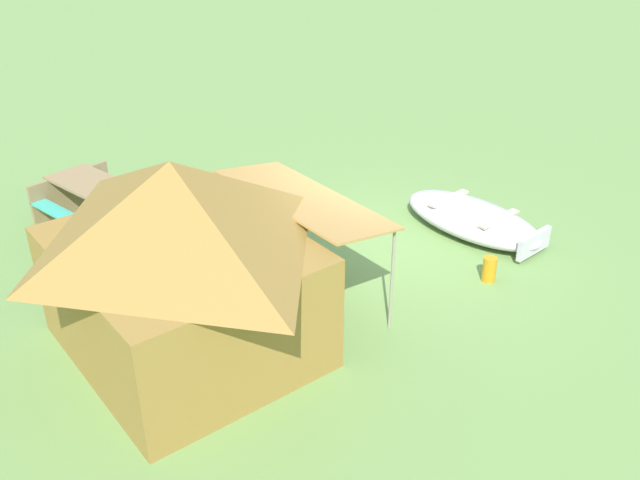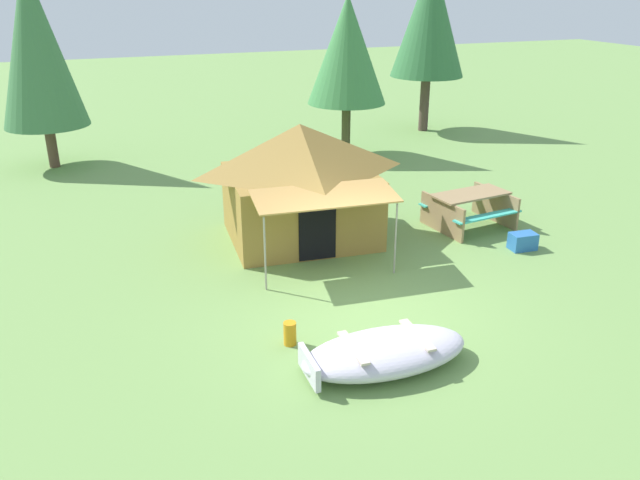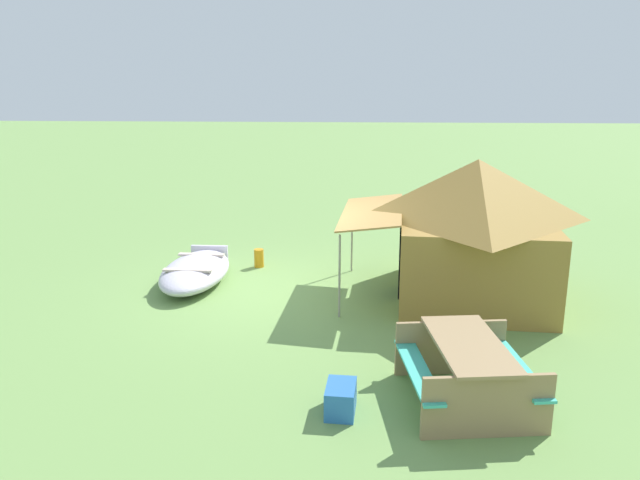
% 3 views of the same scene
% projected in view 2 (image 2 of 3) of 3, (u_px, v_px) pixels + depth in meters
% --- Properties ---
extents(ground_plane, '(80.00, 80.00, 0.00)m').
position_uv_depth(ground_plane, '(365.00, 310.00, 10.93)').
color(ground_plane, '#6F964E').
extents(beached_rowboat, '(2.56, 1.25, 0.47)m').
position_uv_depth(beached_rowboat, '(384.00, 352.00, 9.25)').
color(beached_rowboat, silver).
rests_on(beached_rowboat, ground_plane).
extents(canvas_cabin_tent, '(3.44, 3.94, 2.51)m').
position_uv_depth(canvas_cabin_tent, '(301.00, 181.00, 13.47)').
color(canvas_cabin_tent, olive).
rests_on(canvas_cabin_tent, ground_plane).
extents(picnic_table, '(1.91, 1.69, 0.79)m').
position_uv_depth(picnic_table, '(470.00, 206.00, 14.41)').
color(picnic_table, '#987A52').
rests_on(picnic_table, ground_plane).
extents(cooler_box, '(0.56, 0.39, 0.35)m').
position_uv_depth(cooler_box, '(523.00, 241.00, 13.31)').
color(cooler_box, '#2A68B3').
rests_on(cooler_box, ground_plane).
extents(fuel_can, '(0.21, 0.21, 0.38)m').
position_uv_depth(fuel_can, '(290.00, 333.00, 9.84)').
color(fuel_can, orange).
rests_on(fuel_can, ground_plane).
extents(pine_tree_back_left, '(2.41, 2.41, 4.87)m').
position_uv_depth(pine_tree_back_left, '(347.00, 50.00, 19.17)').
color(pine_tree_back_left, '#423F26').
rests_on(pine_tree_back_left, ground_plane).
extents(pine_tree_back_right, '(2.40, 2.40, 5.80)m').
position_uv_depth(pine_tree_back_right, '(35.00, 46.00, 17.84)').
color(pine_tree_back_right, brown).
rests_on(pine_tree_back_right, ground_plane).
extents(pine_tree_far_center, '(2.61, 2.61, 6.00)m').
position_uv_depth(pine_tree_far_center, '(430.00, 18.00, 22.24)').
color(pine_tree_far_center, '#4C3A32').
rests_on(pine_tree_far_center, ground_plane).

